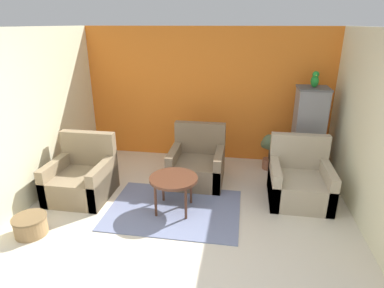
{
  "coord_description": "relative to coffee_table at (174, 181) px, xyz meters",
  "views": [
    {
      "loc": [
        0.69,
        -2.63,
        2.47
      ],
      "look_at": [
        0.0,
        1.6,
        0.85
      ],
      "focal_mm": 30.0,
      "sensor_mm": 36.0,
      "label": 1
    }
  ],
  "objects": [
    {
      "name": "ground_plane",
      "position": [
        0.19,
        -1.19,
        -0.46
      ],
      "size": [
        20.0,
        20.0,
        0.0
      ],
      "primitive_type": "plane",
      "color": "beige",
      "rests_on": "ground"
    },
    {
      "name": "wall_back_accent",
      "position": [
        0.19,
        2.04,
        0.76
      ],
      "size": [
        4.62,
        0.06,
        2.43
      ],
      "color": "orange",
      "rests_on": "ground_plane"
    },
    {
      "name": "wall_left",
      "position": [
        -2.09,
        0.41,
        0.76
      ],
      "size": [
        0.06,
        3.2,
        2.43
      ],
      "color": "beige",
      "rests_on": "ground_plane"
    },
    {
      "name": "wall_right",
      "position": [
        2.47,
        0.41,
        0.76
      ],
      "size": [
        0.06,
        3.2,
        2.43
      ],
      "color": "beige",
      "rests_on": "ground_plane"
    },
    {
      "name": "area_rug",
      "position": [
        -0.0,
        -0.0,
        -0.45
      ],
      "size": [
        1.83,
        1.33,
        0.01
      ],
      "color": "slate",
      "rests_on": "ground_plane"
    },
    {
      "name": "coffee_table",
      "position": [
        0.0,
        0.0,
        0.0
      ],
      "size": [
        0.66,
        0.66,
        0.51
      ],
      "color": "#512D1E",
      "rests_on": "ground_plane"
    },
    {
      "name": "armchair_left",
      "position": [
        -1.46,
        0.19,
        -0.18
      ],
      "size": [
        0.85,
        0.86,
        0.92
      ],
      "color": "#8E7A5B",
      "rests_on": "ground_plane"
    },
    {
      "name": "armchair_right",
      "position": [
        1.76,
        0.59,
        -0.18
      ],
      "size": [
        0.85,
        0.86,
        0.92
      ],
      "color": "tan",
      "rests_on": "ground_plane"
    },
    {
      "name": "armchair_middle",
      "position": [
        0.18,
        0.95,
        -0.18
      ],
      "size": [
        0.85,
        0.86,
        0.92
      ],
      "color": "#7A664C",
      "rests_on": "ground_plane"
    },
    {
      "name": "birdcage",
      "position": [
        1.97,
        1.52,
        0.29
      ],
      "size": [
        0.53,
        0.53,
        1.51
      ],
      "color": "#555559",
      "rests_on": "ground_plane"
    },
    {
      "name": "parrot",
      "position": [
        1.97,
        1.52,
        1.17
      ],
      "size": [
        0.12,
        0.22,
        0.26
      ],
      "color": "#1E842D",
      "rests_on": "birdcage"
    },
    {
      "name": "potted_plant",
      "position": [
        1.38,
        1.62,
        -0.05
      ],
      "size": [
        0.31,
        0.28,
        0.65
      ],
      "color": "brown",
      "rests_on": "ground_plane"
    },
    {
      "name": "wicker_basket",
      "position": [
        -1.64,
        -0.83,
        -0.32
      ],
      "size": [
        0.41,
        0.41,
        0.24
      ],
      "color": "#A37F51",
      "rests_on": "ground_plane"
    }
  ]
}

